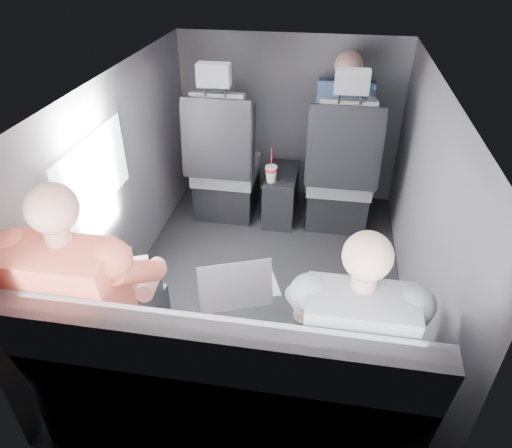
% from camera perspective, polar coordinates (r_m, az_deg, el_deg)
% --- Properties ---
extents(floor, '(2.60, 2.60, 0.00)m').
position_cam_1_polar(floor, '(3.08, 1.02, -7.59)').
color(floor, black).
rests_on(floor, ground).
extents(ceiling, '(2.60, 2.60, 0.00)m').
position_cam_1_polar(ceiling, '(2.42, 1.35, 17.30)').
color(ceiling, '#B2B2AD').
rests_on(ceiling, panel_back).
extents(panel_left, '(0.02, 2.60, 1.35)m').
position_cam_1_polar(panel_left, '(2.94, -16.51, 4.67)').
color(panel_left, '#56565B').
rests_on(panel_left, floor).
extents(panel_right, '(0.02, 2.60, 1.35)m').
position_cam_1_polar(panel_right, '(2.73, 20.21, 1.56)').
color(panel_right, '#56565B').
rests_on(panel_right, floor).
extents(panel_front, '(1.80, 0.02, 1.35)m').
position_cam_1_polar(panel_front, '(3.86, 4.14, 12.88)').
color(panel_front, '#56565B').
rests_on(panel_front, floor).
extents(panel_back, '(1.80, 0.02, 1.35)m').
position_cam_1_polar(panel_back, '(1.71, -5.75, -18.65)').
color(panel_back, '#56565B').
rests_on(panel_back, floor).
extents(side_window, '(0.02, 0.75, 0.42)m').
position_cam_1_polar(side_window, '(2.60, -19.51, 5.81)').
color(side_window, white).
rests_on(side_window, panel_left).
extents(seatbelt, '(0.35, 0.11, 0.59)m').
position_cam_1_polar(seatbelt, '(3.22, 11.12, 10.44)').
color(seatbelt, black).
rests_on(seatbelt, front_seat_right).
extents(front_seat_left, '(0.52, 0.58, 1.26)m').
position_cam_1_polar(front_seat_left, '(3.62, -3.97, 6.71)').
color(front_seat_left, black).
rests_on(front_seat_left, floor).
extents(front_seat_right, '(0.52, 0.58, 1.26)m').
position_cam_1_polar(front_seat_right, '(3.54, 10.44, 5.53)').
color(front_seat_right, black).
rests_on(front_seat_right, floor).
extents(center_console, '(0.24, 0.48, 0.41)m').
position_cam_1_polar(center_console, '(3.68, 3.14, 3.69)').
color(center_console, black).
rests_on(center_console, floor).
extents(rear_bench, '(1.60, 0.57, 0.92)m').
position_cam_1_polar(rear_bench, '(2.14, -3.49, -19.79)').
color(rear_bench, slate).
rests_on(rear_bench, floor).
extents(soda_cup, '(0.09, 0.09, 0.27)m').
position_cam_1_polar(soda_cup, '(3.42, 1.91, 6.37)').
color(soda_cup, white).
rests_on(soda_cup, center_console).
extents(laptop_white, '(0.36, 0.38, 0.23)m').
position_cam_1_polar(laptop_white, '(2.29, -17.59, -5.87)').
color(laptop_white, white).
rests_on(laptop_white, passenger_rear_left).
extents(laptop_silver, '(0.38, 0.40, 0.23)m').
position_cam_1_polar(laptop_silver, '(2.11, -1.99, -7.71)').
color(laptop_silver, '#ABABAF').
rests_on(laptop_silver, rear_bench).
extents(laptop_black, '(0.34, 0.30, 0.24)m').
position_cam_1_polar(laptop_black, '(2.03, 13.37, -10.84)').
color(laptop_black, black).
rests_on(laptop_black, passenger_rear_right).
extents(passenger_rear_left, '(0.54, 0.65, 1.28)m').
position_cam_1_polar(passenger_rear_left, '(2.13, -19.55, -9.00)').
color(passenger_rear_left, '#2E2F33').
rests_on(passenger_rear_left, rear_bench).
extents(passenger_rear_right, '(0.48, 0.61, 1.19)m').
position_cam_1_polar(passenger_rear_right, '(1.94, 11.74, -13.69)').
color(passenger_rear_right, navy).
rests_on(passenger_rear_right, rear_bench).
extents(passenger_front_right, '(0.41, 0.41, 0.85)m').
position_cam_1_polar(passenger_front_right, '(3.63, 10.78, 12.40)').
color(passenger_front_right, navy).
rests_on(passenger_front_right, front_seat_right).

